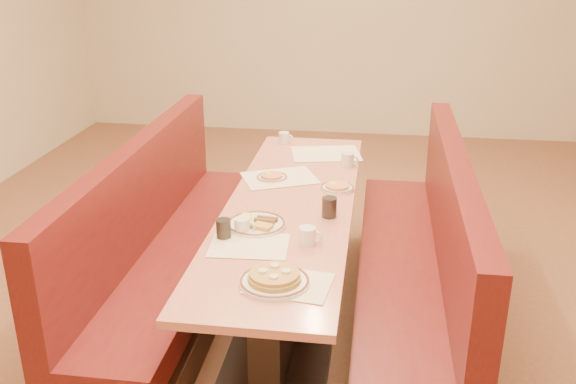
# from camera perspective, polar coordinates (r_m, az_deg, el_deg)

# --- Properties ---
(ground) EXTENTS (8.00, 8.00, 0.00)m
(ground) POSITION_cam_1_polar(r_m,az_deg,el_deg) (3.93, 0.19, -11.10)
(ground) COLOR #9E6647
(ground) RESTS_ON ground
(diner_table) EXTENTS (0.70, 2.50, 0.75)m
(diner_table) POSITION_cam_1_polar(r_m,az_deg,el_deg) (3.75, 0.19, -6.28)
(diner_table) COLOR black
(diner_table) RESTS_ON ground
(booth_left) EXTENTS (0.55, 2.50, 1.05)m
(booth_left) POSITION_cam_1_polar(r_m,az_deg,el_deg) (3.91, -10.55, -5.62)
(booth_left) COLOR #4C3326
(booth_left) RESTS_ON ground
(booth_right) EXTENTS (0.55, 2.50, 1.05)m
(booth_right) POSITION_cam_1_polar(r_m,az_deg,el_deg) (3.73, 11.48, -7.09)
(booth_right) COLOR #4C3326
(booth_right) RESTS_ON ground
(placemat_near_left) EXTENTS (0.39, 0.30, 0.00)m
(placemat_near_left) POSITION_cam_1_polar(r_m,az_deg,el_deg) (3.10, -3.47, -4.75)
(placemat_near_left) COLOR #F6EEC0
(placemat_near_left) RESTS_ON diner_table
(placemat_near_right) EXTENTS (0.39, 0.31, 0.00)m
(placemat_near_right) POSITION_cam_1_polar(r_m,az_deg,el_deg) (2.77, 0.06, -8.12)
(placemat_near_right) COLOR #F6EEC0
(placemat_near_right) RESTS_ON diner_table
(placemat_far_left) EXTENTS (0.53, 0.48, 0.00)m
(placemat_far_left) POSITION_cam_1_polar(r_m,az_deg,el_deg) (3.95, -0.75, 1.28)
(placemat_far_left) COLOR #F6EEC0
(placemat_far_left) RESTS_ON diner_table
(placemat_far_right) EXTENTS (0.52, 0.43, 0.00)m
(placemat_far_right) POSITION_cam_1_polar(r_m,az_deg,el_deg) (4.40, 3.38, 3.44)
(placemat_far_right) COLOR #F6EEC0
(placemat_far_right) RESTS_ON diner_table
(pancake_plate) EXTENTS (0.31, 0.31, 0.07)m
(pancake_plate) POSITION_cam_1_polar(r_m,az_deg,el_deg) (2.76, -1.21, -7.76)
(pancake_plate) COLOR silver
(pancake_plate) RESTS_ON diner_table
(eggs_plate) EXTENTS (0.31, 0.31, 0.06)m
(eggs_plate) POSITION_cam_1_polar(r_m,az_deg,el_deg) (3.29, -2.93, -2.80)
(eggs_plate) COLOR silver
(eggs_plate) RESTS_ON diner_table
(extra_plate_mid) EXTENTS (0.20, 0.20, 0.04)m
(extra_plate_mid) POSITION_cam_1_polar(r_m,az_deg,el_deg) (3.78, 4.39, 0.42)
(extra_plate_mid) COLOR silver
(extra_plate_mid) RESTS_ON diner_table
(extra_plate_far) EXTENTS (0.19, 0.19, 0.04)m
(extra_plate_far) POSITION_cam_1_polar(r_m,az_deg,el_deg) (3.94, -1.45, 1.36)
(extra_plate_far) COLOR silver
(extra_plate_far) RESTS_ON diner_table
(coffee_mug_a) EXTENTS (0.12, 0.08, 0.09)m
(coffee_mug_a) POSITION_cam_1_polar(r_m,az_deg,el_deg) (3.09, 1.80, -3.90)
(coffee_mug_a) COLOR silver
(coffee_mug_a) RESTS_ON diner_table
(coffee_mug_b) EXTENTS (0.11, 0.08, 0.08)m
(coffee_mug_b) POSITION_cam_1_polar(r_m,az_deg,el_deg) (3.21, -4.04, -3.03)
(coffee_mug_b) COLOR silver
(coffee_mug_b) RESTS_ON diner_table
(coffee_mug_c) EXTENTS (0.12, 0.08, 0.09)m
(coffee_mug_c) POSITION_cam_1_polar(r_m,az_deg,el_deg) (4.17, 5.36, 2.91)
(coffee_mug_c) COLOR silver
(coffee_mug_c) RESTS_ON diner_table
(coffee_mug_d) EXTENTS (0.11, 0.08, 0.08)m
(coffee_mug_d) POSITION_cam_1_polar(r_m,az_deg,el_deg) (4.62, -0.33, 4.85)
(coffee_mug_d) COLOR silver
(coffee_mug_d) RESTS_ON diner_table
(soda_tumbler_near) EXTENTS (0.07, 0.07, 0.10)m
(soda_tumbler_near) POSITION_cam_1_polar(r_m,az_deg,el_deg) (3.17, -5.75, -3.28)
(soda_tumbler_near) COLOR black
(soda_tumbler_near) RESTS_ON diner_table
(soda_tumbler_mid) EXTENTS (0.08, 0.08, 0.11)m
(soda_tumbler_mid) POSITION_cam_1_polar(r_m,az_deg,el_deg) (3.39, 3.69, -1.36)
(soda_tumbler_mid) COLOR black
(soda_tumbler_mid) RESTS_ON diner_table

